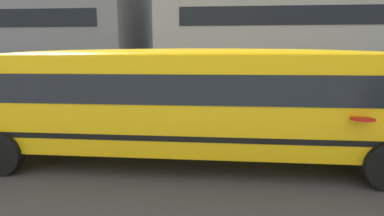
# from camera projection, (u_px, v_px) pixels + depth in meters

# --- Properties ---
(ground_plane) EXTENTS (400.00, 400.00, 0.00)m
(ground_plane) POSITION_uv_depth(u_px,v_px,m) (69.00, 141.00, 9.49)
(ground_plane) COLOR #424244
(sidewalk_far) EXTENTS (120.00, 3.00, 0.01)m
(sidewalk_far) POSITION_uv_depth(u_px,v_px,m) (134.00, 104.00, 17.24)
(sidewalk_far) COLOR gray
(sidewalk_far) RESTS_ON ground_plane
(lane_centreline) EXTENTS (110.00, 0.16, 0.01)m
(lane_centreline) POSITION_uv_depth(u_px,v_px,m) (69.00, 141.00, 9.49)
(lane_centreline) COLOR silver
(lane_centreline) RESTS_ON ground_plane
(school_bus) EXTENTS (12.81, 3.21, 2.85)m
(school_bus) POSITION_uv_depth(u_px,v_px,m) (199.00, 96.00, 7.28)
(school_bus) COLOR yellow
(school_bus) RESTS_ON ground_plane
(apartment_block_far_left) EXTENTS (16.14, 13.47, 13.30)m
(apartment_block_far_left) POSITION_uv_depth(u_px,v_px,m) (49.00, 10.00, 24.90)
(apartment_block_far_left) COLOR gray
(apartment_block_far_left) RESTS_ON ground_plane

